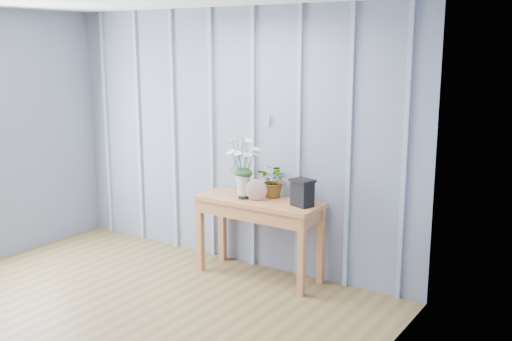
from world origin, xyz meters
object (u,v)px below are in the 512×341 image
Objects in this scene: felt_disc_vessel at (256,190)px; daisy_vase at (243,157)px; sideboard at (259,211)px; carved_box at (302,192)px.

daisy_vase is at bearing 154.47° from felt_disc_vessel.
carved_box is (0.45, 0.01, 0.24)m from sideboard.
felt_disc_vessel is 0.45m from carved_box.
sideboard is 0.53m from daisy_vase.
felt_disc_vessel is at bearing -2.93° from daisy_vase.
sideboard is at bearing -179.02° from carved_box.
daisy_vase is (-0.14, -0.05, 0.51)m from sideboard.
daisy_vase is at bearing -159.13° from sideboard.
daisy_vase is 0.65m from carved_box.
daisy_vase is 3.11× the size of felt_disc_vessel.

